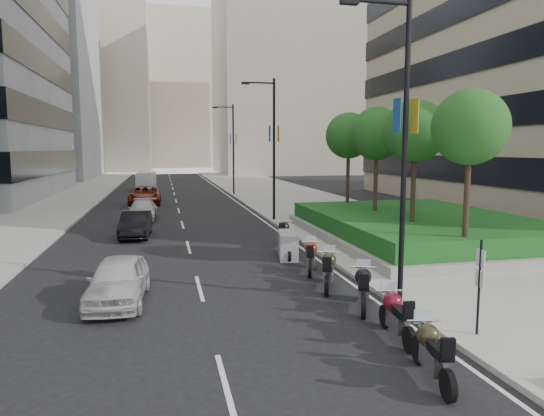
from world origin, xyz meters
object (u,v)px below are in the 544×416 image
object	(u,v)px
motorcycle_2	(363,288)
car_a	(118,280)
motorcycle_0	(432,352)
car_d	(145,195)
lamp_post_1	(272,142)
motorcycle_6	(283,234)
lamp_post_2	(232,145)
parking_sign	(479,282)
motorcycle_1	(396,316)
motorcycle_5	(288,245)
car_c	(143,210)
delivery_van	(146,182)
motorcycle_4	(311,257)
lamp_post_0	(400,135)
car_b	(136,224)
motorcycle_3	(328,270)

from	to	relation	value
motorcycle_2	car_a	world-z (taller)	car_a
motorcycle_0	car_d	xyz separation A→B (m)	(-6.71, 33.54, 0.18)
lamp_post_1	motorcycle_6	xyz separation A→B (m)	(-1.26, -8.16, -4.42)
lamp_post_2	parking_sign	world-z (taller)	lamp_post_2
motorcycle_1	motorcycle_5	world-z (taller)	motorcycle_5
motorcycle_5	car_c	world-z (taller)	car_c
car_a	car_c	bearing A→B (deg)	93.34
car_c	lamp_post_1	bearing A→B (deg)	-15.93
delivery_van	motorcycle_4	bearing A→B (deg)	-75.15
parking_sign	motorcycle_6	distance (m)	12.02
car_c	lamp_post_0	bearing A→B (deg)	-64.63
car_a	motorcycle_6	bearing A→B (deg)	48.22
motorcycle_4	parking_sign	bearing A→B (deg)	-145.36
motorcycle_5	lamp_post_0	bearing A→B (deg)	-155.46
lamp_post_2	car_d	bearing A→B (deg)	-143.62
motorcycle_5	car_b	bearing A→B (deg)	55.64
lamp_post_2	car_d	world-z (taller)	lamp_post_2
lamp_post_2	parking_sign	size ratio (longest dim) A/B	3.60
car_a	car_b	world-z (taller)	car_a
lamp_post_2	car_a	size ratio (longest dim) A/B	2.21
lamp_post_0	car_a	bearing A→B (deg)	166.18
motorcycle_6	car_d	distance (m)	21.26
car_b	motorcycle_0	bearing A→B (deg)	-67.04
lamp_post_2	motorcycle_0	distance (m)	39.90
motorcycle_6	car_c	distance (m)	12.92
motorcycle_6	car_c	world-z (taller)	car_c
motorcycle_3	lamp_post_2	bearing A→B (deg)	19.91
lamp_post_0	car_b	bearing A→B (deg)	121.61
car_b	car_d	world-z (taller)	car_d
motorcycle_4	car_c	world-z (taller)	car_c
motorcycle_6	car_b	world-z (taller)	car_b
delivery_van	car_c	bearing A→B (deg)	-84.38
motorcycle_1	motorcycle_4	size ratio (longest dim) A/B	1.04
parking_sign	motorcycle_5	bearing A→B (deg)	103.17
motorcycle_3	car_b	world-z (taller)	car_b
motorcycle_6	delivery_van	xyz separation A→B (m)	(-7.34, 34.88, 0.28)
car_a	lamp_post_0	bearing A→B (deg)	-10.33
lamp_post_1	motorcycle_0	bearing A→B (deg)	-94.10
motorcycle_0	motorcycle_6	xyz separation A→B (m)	(0.29, 13.46, 0.07)
motorcycle_0	motorcycle_5	xyz separation A→B (m)	(-0.05, 11.27, -0.02)
lamp_post_1	car_c	distance (m)	9.65
parking_sign	car_a	size ratio (longest dim) A/B	0.61
motorcycle_6	car_b	size ratio (longest dim) A/B	0.57
motorcycle_4	lamp_post_1	bearing A→B (deg)	13.11
motorcycle_3	motorcycle_5	size ratio (longest dim) A/B	1.11
car_c	motorcycle_3	bearing A→B (deg)	-66.25
lamp_post_1	motorcycle_0	size ratio (longest dim) A/B	4.13
motorcycle_5	motorcycle_6	distance (m)	2.21
parking_sign	motorcycle_0	world-z (taller)	parking_sign
motorcycle_5	car_d	world-z (taller)	car_d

